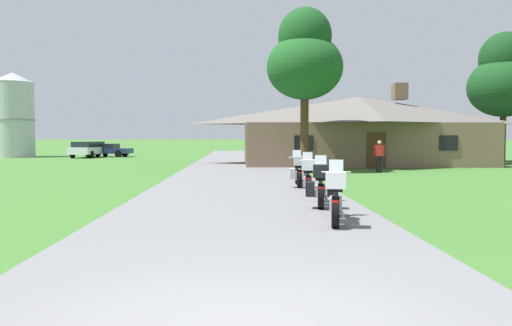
{
  "coord_description": "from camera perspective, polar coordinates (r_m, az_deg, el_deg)",
  "views": [
    {
      "loc": [
        -0.02,
        -4.73,
        1.9
      ],
      "look_at": [
        0.6,
        15.3,
        0.82
      ],
      "focal_mm": 35.37,
      "sensor_mm": 36.0,
      "label": 1
    }
  ],
  "objects": [
    {
      "name": "parked_navy_sedan_far_left",
      "position": [
        47.79,
        -16.44,
        1.45
      ],
      "size": [
        4.38,
        2.31,
        1.2
      ],
      "rotation": [
        0.0,
        0.0,
        1.45
      ],
      "color": "navy",
      "rests_on": "ground"
    },
    {
      "name": "motorcycle_green_farthest_in_row",
      "position": [
        18.42,
        4.85,
        -0.95
      ],
      "size": [
        0.76,
        2.08,
        1.3
      ],
      "rotation": [
        0.0,
        0.0,
        -0.04
      ],
      "color": "black",
      "rests_on": "asphalt_driveway"
    },
    {
      "name": "bystander_red_shirt_near_lodge",
      "position": [
        26.79,
        13.78,
        0.92
      ],
      "size": [
        0.55,
        0.22,
        1.67
      ],
      "rotation": [
        0.0,
        0.0,
        6.27
      ],
      "color": "black",
      "rests_on": "ground"
    },
    {
      "name": "parked_white_suv_far_left",
      "position": [
        46.87,
        -18.36,
        1.55
      ],
      "size": [
        2.52,
        4.83,
        1.4
      ],
      "rotation": [
        0.0,
        0.0,
        -0.15
      ],
      "color": "silver",
      "rests_on": "ground"
    },
    {
      "name": "asphalt_driveway",
      "position": [
        22.81,
        -1.72,
        -1.62
      ],
      "size": [
        6.4,
        80.0,
        0.06
      ],
      "primitive_type": "cube",
      "color": "slate",
      "rests_on": "ground"
    },
    {
      "name": "stone_lodge",
      "position": [
        34.81,
        11.55,
        3.74
      ],
      "size": [
        16.25,
        9.48,
        5.45
      ],
      "color": "brown",
      "rests_on": "ground"
    },
    {
      "name": "tree_by_lodge_front",
      "position": [
        27.23,
        5.54,
        11.66
      ],
      "size": [
        4.03,
        4.03,
        8.65
      ],
      "color": "#422D19",
      "rests_on": "ground"
    },
    {
      "name": "motorcycle_yellow_nearest_to_camera",
      "position": [
        10.79,
        9.02,
        -3.77
      ],
      "size": [
        0.83,
        2.07,
        1.3
      ],
      "rotation": [
        0.0,
        0.0,
        -0.19
      ],
      "color": "black",
      "rests_on": "asphalt_driveway"
    },
    {
      "name": "ground_plane",
      "position": [
        24.8,
        -1.72,
        -1.31
      ],
      "size": [
        500.0,
        500.0,
        0.0
      ],
      "primitive_type": "plane",
      "color": "#386628"
    },
    {
      "name": "motorcycle_silver_second_in_row",
      "position": [
        13.27,
        7.35,
        -2.53
      ],
      "size": [
        0.92,
        2.08,
        1.3
      ],
      "rotation": [
        0.0,
        0.0,
        -0.15
      ],
      "color": "black",
      "rests_on": "asphalt_driveway"
    },
    {
      "name": "motorcycle_red_third_in_row",
      "position": [
        16.03,
        5.9,
        -1.52
      ],
      "size": [
        0.72,
        2.08,
        1.3
      ],
      "rotation": [
        0.0,
        0.0,
        -0.12
      ],
      "color": "black",
      "rests_on": "asphalt_driveway"
    },
    {
      "name": "tree_right_of_lodge",
      "position": [
        40.74,
        26.25,
        8.55
      ],
      "size": [
        5.04,
        5.04,
        9.33
      ],
      "color": "#422D19",
      "rests_on": "ground"
    },
    {
      "name": "metal_silo_distant",
      "position": [
        50.36,
        -25.73,
        4.93
      ],
      "size": [
        3.63,
        3.63,
        7.57
      ],
      "color": "#B2B7BC",
      "rests_on": "ground"
    }
  ]
}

